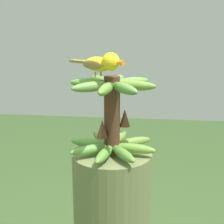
% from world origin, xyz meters
% --- Properties ---
extents(banana_bunch, '(0.30, 0.30, 0.26)m').
position_xyz_m(banana_bunch, '(0.00, -0.00, 1.19)').
color(banana_bunch, '#4C2D1E').
rests_on(banana_bunch, banana_tree).
extents(perched_bird, '(0.19, 0.13, 0.08)m').
position_xyz_m(perched_bird, '(-0.03, -0.02, 1.37)').
color(perched_bird, '#C68933').
rests_on(perched_bird, banana_bunch).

